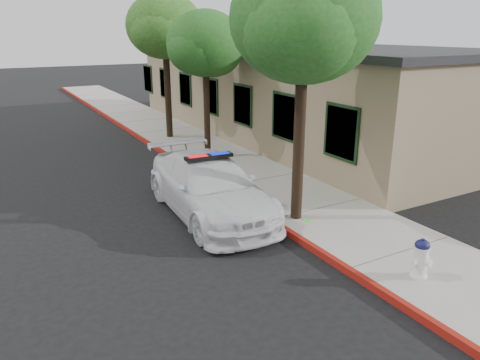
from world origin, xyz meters
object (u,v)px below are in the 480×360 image
(police_car, at_px, (210,187))
(fire_hydrant, at_px, (421,258))
(clapboard_building, at_px, (286,90))
(street_tree_near, at_px, (304,26))
(street_tree_far, at_px, (166,29))
(street_tree_mid, at_px, (205,47))

(police_car, relative_size, fire_hydrant, 6.68)
(clapboard_building, height_order, police_car, clapboard_building)
(fire_hydrant, bearing_deg, street_tree_near, 89.55)
(fire_hydrant, xyz_separation_m, street_tree_near, (-0.32, 3.72, 4.41))
(police_car, bearing_deg, street_tree_far, 78.24)
(police_car, xyz_separation_m, fire_hydrant, (2.06, -5.40, -0.23))
(fire_hydrant, distance_m, street_tree_mid, 11.26)
(police_car, distance_m, street_tree_mid, 6.73)
(fire_hydrant, xyz_separation_m, street_tree_far, (0.30, 14.46, 4.32))
(police_car, distance_m, street_tree_near, 4.83)
(fire_hydrant, relative_size, street_tree_mid, 0.15)
(street_tree_mid, bearing_deg, police_car, -114.92)
(clapboard_building, xyz_separation_m, street_tree_near, (-5.98, -9.22, 2.86))
(street_tree_far, bearing_deg, fire_hydrant, -91.18)
(clapboard_building, relative_size, street_tree_far, 3.31)
(fire_hydrant, height_order, street_tree_mid, street_tree_mid)
(street_tree_near, bearing_deg, police_car, 136.03)
(clapboard_building, bearing_deg, police_car, -135.66)
(fire_hydrant, bearing_deg, clapboard_building, 61.03)
(street_tree_near, bearing_deg, fire_hydrant, -85.10)
(street_tree_mid, relative_size, street_tree_far, 0.87)
(street_tree_mid, bearing_deg, street_tree_far, 91.00)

